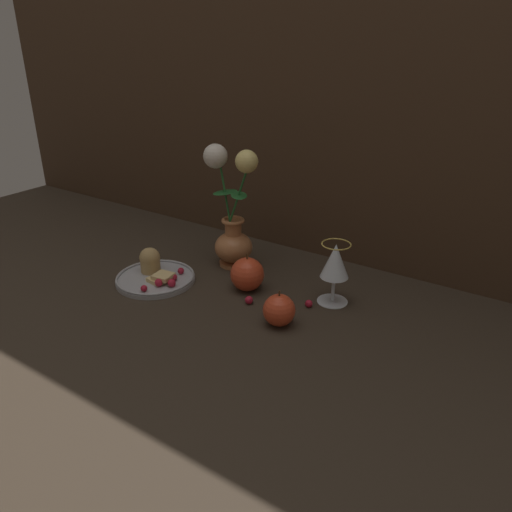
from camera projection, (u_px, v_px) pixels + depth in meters
ground_plane at (253, 291)px, 1.19m from camera, size 2.40×2.40×0.00m
wall_back at (324, 16)px, 1.17m from camera, size 2.40×0.04×1.20m
vase at (232, 221)px, 1.28m from camera, size 0.15×0.10×0.32m
plate_with_pastries at (155, 274)px, 1.24m from camera, size 0.19×0.19×0.07m
wine_glass at (335, 264)px, 1.11m from camera, size 0.07×0.07×0.15m
apple_beside_vase at (248, 274)px, 1.19m from camera, size 0.08×0.08×0.09m
apple_near_glass at (279, 310)px, 1.04m from camera, size 0.07×0.07×0.08m
berry_near_plate at (309, 304)px, 1.12m from camera, size 0.02×0.02×0.02m
berry_front_center at (249, 300)px, 1.13m from camera, size 0.02×0.02×0.02m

